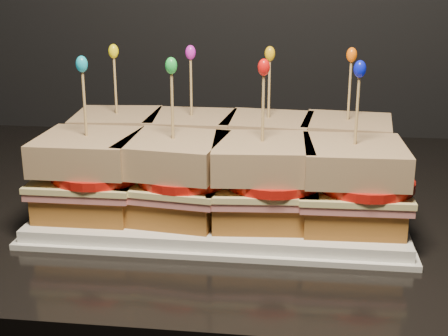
# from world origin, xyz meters

# --- Properties ---
(granite_slab) EXTENTS (2.60, 0.65, 0.04)m
(granite_slab) POSITION_xyz_m (-0.14, 1.69, 0.91)
(granite_slab) COLOR black
(granite_slab) RESTS_ON cabinet
(platter) EXTENTS (0.39, 0.24, 0.02)m
(platter) POSITION_xyz_m (0.04, 1.61, 0.94)
(platter) COLOR white
(platter) RESTS_ON granite_slab
(platter_rim) EXTENTS (0.40, 0.25, 0.01)m
(platter_rim) POSITION_xyz_m (0.04, 1.61, 0.93)
(platter_rim) COLOR white
(platter_rim) RESTS_ON granite_slab
(sandwich_0_bread_bot) EXTENTS (0.11, 0.11, 0.03)m
(sandwich_0_bread_bot) POSITION_xyz_m (-0.10, 1.67, 0.96)
(sandwich_0_bread_bot) COLOR brown
(sandwich_0_bread_bot) RESTS_ON platter
(sandwich_0_ham) EXTENTS (0.12, 0.11, 0.01)m
(sandwich_0_ham) POSITION_xyz_m (-0.10, 1.67, 0.98)
(sandwich_0_ham) COLOR #C86869
(sandwich_0_ham) RESTS_ON sandwich_0_bread_bot
(sandwich_0_cheese) EXTENTS (0.12, 0.12, 0.01)m
(sandwich_0_cheese) POSITION_xyz_m (-0.10, 1.67, 0.99)
(sandwich_0_cheese) COLOR #E9DC8F
(sandwich_0_cheese) RESTS_ON sandwich_0_ham
(sandwich_0_tomato) EXTENTS (0.10, 0.10, 0.01)m
(sandwich_0_tomato) POSITION_xyz_m (-0.09, 1.66, 0.99)
(sandwich_0_tomato) COLOR red
(sandwich_0_tomato) RESTS_ON sandwich_0_cheese
(sandwich_0_bread_top) EXTENTS (0.11, 0.11, 0.03)m
(sandwich_0_bread_top) POSITION_xyz_m (-0.10, 1.67, 1.01)
(sandwich_0_bread_top) COLOR brown
(sandwich_0_bread_top) RESTS_ON sandwich_0_tomato
(sandwich_0_pick) EXTENTS (0.00, 0.00, 0.09)m
(sandwich_0_pick) POSITION_xyz_m (-0.10, 1.67, 1.06)
(sandwich_0_pick) COLOR tan
(sandwich_0_pick) RESTS_ON sandwich_0_bread_top
(sandwich_0_frill) EXTENTS (0.01, 0.01, 0.02)m
(sandwich_0_frill) POSITION_xyz_m (-0.10, 1.67, 1.11)
(sandwich_0_frill) COLOR yellow
(sandwich_0_frill) RESTS_ON sandwich_0_pick
(sandwich_1_bread_bot) EXTENTS (0.10, 0.10, 0.03)m
(sandwich_1_bread_bot) POSITION_xyz_m (-0.01, 1.67, 0.96)
(sandwich_1_bread_bot) COLOR brown
(sandwich_1_bread_bot) RESTS_ON platter
(sandwich_1_ham) EXTENTS (0.11, 0.10, 0.01)m
(sandwich_1_ham) POSITION_xyz_m (-0.01, 1.67, 0.98)
(sandwich_1_ham) COLOR #C86869
(sandwich_1_ham) RESTS_ON sandwich_1_bread_bot
(sandwich_1_cheese) EXTENTS (0.11, 0.11, 0.01)m
(sandwich_1_cheese) POSITION_xyz_m (-0.01, 1.67, 0.99)
(sandwich_1_cheese) COLOR #E9DC8F
(sandwich_1_cheese) RESTS_ON sandwich_1_ham
(sandwich_1_tomato) EXTENTS (0.10, 0.10, 0.01)m
(sandwich_1_tomato) POSITION_xyz_m (0.00, 1.66, 0.99)
(sandwich_1_tomato) COLOR red
(sandwich_1_tomato) RESTS_ON sandwich_1_cheese
(sandwich_1_bread_top) EXTENTS (0.10, 0.10, 0.03)m
(sandwich_1_bread_top) POSITION_xyz_m (-0.01, 1.67, 1.01)
(sandwich_1_bread_top) COLOR brown
(sandwich_1_bread_top) RESTS_ON sandwich_1_tomato
(sandwich_1_pick) EXTENTS (0.00, 0.00, 0.09)m
(sandwich_1_pick) POSITION_xyz_m (-0.01, 1.67, 1.06)
(sandwich_1_pick) COLOR tan
(sandwich_1_pick) RESTS_ON sandwich_1_bread_top
(sandwich_1_frill) EXTENTS (0.01, 0.01, 0.02)m
(sandwich_1_frill) POSITION_xyz_m (-0.01, 1.67, 1.11)
(sandwich_1_frill) COLOR #CD1DC4
(sandwich_1_frill) RESTS_ON sandwich_1_pick
(sandwich_2_bread_bot) EXTENTS (0.11, 0.11, 0.03)m
(sandwich_2_bread_bot) POSITION_xyz_m (0.08, 1.67, 0.96)
(sandwich_2_bread_bot) COLOR brown
(sandwich_2_bread_bot) RESTS_ON platter
(sandwich_2_ham) EXTENTS (0.12, 0.11, 0.01)m
(sandwich_2_ham) POSITION_xyz_m (0.08, 1.67, 0.98)
(sandwich_2_ham) COLOR #C86869
(sandwich_2_ham) RESTS_ON sandwich_2_bread_bot
(sandwich_2_cheese) EXTENTS (0.12, 0.12, 0.01)m
(sandwich_2_cheese) POSITION_xyz_m (0.08, 1.67, 0.99)
(sandwich_2_cheese) COLOR #E9DC8F
(sandwich_2_cheese) RESTS_ON sandwich_2_ham
(sandwich_2_tomato) EXTENTS (0.10, 0.10, 0.01)m
(sandwich_2_tomato) POSITION_xyz_m (0.09, 1.66, 0.99)
(sandwich_2_tomato) COLOR red
(sandwich_2_tomato) RESTS_ON sandwich_2_cheese
(sandwich_2_bread_top) EXTENTS (0.11, 0.11, 0.03)m
(sandwich_2_bread_top) POSITION_xyz_m (0.08, 1.67, 1.01)
(sandwich_2_bread_top) COLOR brown
(sandwich_2_bread_top) RESTS_ON sandwich_2_tomato
(sandwich_2_pick) EXTENTS (0.00, 0.00, 0.09)m
(sandwich_2_pick) POSITION_xyz_m (0.08, 1.67, 1.06)
(sandwich_2_pick) COLOR tan
(sandwich_2_pick) RESTS_ON sandwich_2_bread_top
(sandwich_2_frill) EXTENTS (0.01, 0.01, 0.02)m
(sandwich_2_frill) POSITION_xyz_m (0.08, 1.67, 1.11)
(sandwich_2_frill) COLOR #EDB00F
(sandwich_2_frill) RESTS_ON sandwich_2_pick
(sandwich_3_bread_bot) EXTENTS (0.11, 0.11, 0.03)m
(sandwich_3_bread_bot) POSITION_xyz_m (0.17, 1.67, 0.96)
(sandwich_3_bread_bot) COLOR brown
(sandwich_3_bread_bot) RESTS_ON platter
(sandwich_3_ham) EXTENTS (0.12, 0.11, 0.01)m
(sandwich_3_ham) POSITION_xyz_m (0.17, 1.67, 0.98)
(sandwich_3_ham) COLOR #C86869
(sandwich_3_ham) RESTS_ON sandwich_3_bread_bot
(sandwich_3_cheese) EXTENTS (0.12, 0.12, 0.01)m
(sandwich_3_cheese) POSITION_xyz_m (0.17, 1.67, 0.99)
(sandwich_3_cheese) COLOR #E9DC8F
(sandwich_3_cheese) RESTS_ON sandwich_3_ham
(sandwich_3_tomato) EXTENTS (0.10, 0.10, 0.01)m
(sandwich_3_tomato) POSITION_xyz_m (0.19, 1.66, 0.99)
(sandwich_3_tomato) COLOR red
(sandwich_3_tomato) RESTS_ON sandwich_3_cheese
(sandwich_3_bread_top) EXTENTS (0.11, 0.11, 0.03)m
(sandwich_3_bread_top) POSITION_xyz_m (0.17, 1.67, 1.01)
(sandwich_3_bread_top) COLOR brown
(sandwich_3_bread_top) RESTS_ON sandwich_3_tomato
(sandwich_3_pick) EXTENTS (0.00, 0.00, 0.09)m
(sandwich_3_pick) POSITION_xyz_m (0.17, 1.67, 1.06)
(sandwich_3_pick) COLOR tan
(sandwich_3_pick) RESTS_ON sandwich_3_bread_top
(sandwich_3_frill) EXTENTS (0.01, 0.01, 0.02)m
(sandwich_3_frill) POSITION_xyz_m (0.17, 1.67, 1.11)
(sandwich_3_frill) COLOR #FD6509
(sandwich_3_frill) RESTS_ON sandwich_3_pick
(sandwich_4_bread_bot) EXTENTS (0.10, 0.10, 0.03)m
(sandwich_4_bread_bot) POSITION_xyz_m (-0.10, 1.56, 0.96)
(sandwich_4_bread_bot) COLOR brown
(sandwich_4_bread_bot) RESTS_ON platter
(sandwich_4_ham) EXTENTS (0.11, 0.10, 0.01)m
(sandwich_4_ham) POSITION_xyz_m (-0.10, 1.56, 0.98)
(sandwich_4_ham) COLOR #C86869
(sandwich_4_ham) RESTS_ON sandwich_4_bread_bot
(sandwich_4_cheese) EXTENTS (0.11, 0.11, 0.01)m
(sandwich_4_cheese) POSITION_xyz_m (-0.10, 1.56, 0.99)
(sandwich_4_cheese) COLOR #E9DC8F
(sandwich_4_cheese) RESTS_ON sandwich_4_ham
(sandwich_4_tomato) EXTENTS (0.10, 0.10, 0.01)m
(sandwich_4_tomato) POSITION_xyz_m (-0.09, 1.55, 0.99)
(sandwich_4_tomato) COLOR red
(sandwich_4_tomato) RESTS_ON sandwich_4_cheese
(sandwich_4_bread_top) EXTENTS (0.10, 0.10, 0.03)m
(sandwich_4_bread_top) POSITION_xyz_m (-0.10, 1.56, 1.01)
(sandwich_4_bread_top) COLOR brown
(sandwich_4_bread_top) RESTS_ON sandwich_4_tomato
(sandwich_4_pick) EXTENTS (0.00, 0.00, 0.09)m
(sandwich_4_pick) POSITION_xyz_m (-0.10, 1.56, 1.06)
(sandwich_4_pick) COLOR tan
(sandwich_4_pick) RESTS_ON sandwich_4_bread_top
(sandwich_4_frill) EXTENTS (0.01, 0.01, 0.02)m
(sandwich_4_frill) POSITION_xyz_m (-0.10, 1.56, 1.11)
(sandwich_4_frill) COLOR #15A6C6
(sandwich_4_frill) RESTS_ON sandwich_4_pick
(sandwich_5_bread_bot) EXTENTS (0.11, 0.11, 0.03)m
(sandwich_5_bread_bot) POSITION_xyz_m (-0.01, 1.56, 0.96)
(sandwich_5_bread_bot) COLOR brown
(sandwich_5_bread_bot) RESTS_ON platter
(sandwich_5_ham) EXTENTS (0.12, 0.12, 0.01)m
(sandwich_5_ham) POSITION_xyz_m (-0.01, 1.56, 0.98)
(sandwich_5_ham) COLOR #C86869
(sandwich_5_ham) RESTS_ON sandwich_5_bread_bot
(sandwich_5_cheese) EXTENTS (0.12, 0.12, 0.01)m
(sandwich_5_cheese) POSITION_xyz_m (-0.01, 1.56, 0.99)
(sandwich_5_cheese) COLOR #E9DC8F
(sandwich_5_cheese) RESTS_ON sandwich_5_ham
(sandwich_5_tomato) EXTENTS (0.10, 0.10, 0.01)m
(sandwich_5_tomato) POSITION_xyz_m (0.00, 1.55, 0.99)
(sandwich_5_tomato) COLOR red
(sandwich_5_tomato) RESTS_ON sandwich_5_cheese
(sandwich_5_bread_top) EXTENTS (0.11, 0.11, 0.03)m
(sandwich_5_bread_top) POSITION_xyz_m (-0.01, 1.56, 1.01)
(sandwich_5_bread_top) COLOR brown
(sandwich_5_bread_top) RESTS_ON sandwich_5_tomato
(sandwich_5_pick) EXTENTS (0.00, 0.00, 0.09)m
(sandwich_5_pick) POSITION_xyz_m (-0.01, 1.56, 1.06)
(sandwich_5_pick) COLOR tan
(sandwich_5_pick) RESTS_ON sandwich_5_bread_top
(sandwich_5_frill) EXTENTS (0.01, 0.01, 0.02)m
(sandwich_5_frill) POSITION_xyz_m (-0.01, 1.56, 1.11)
(sandwich_5_frill) COLOR green
(sandwich_5_frill) RESTS_ON sandwich_5_pick
(sandwich_6_bread_bot) EXTENTS (0.11, 0.11, 0.03)m
(sandwich_6_bread_bot) POSITION_xyz_m (0.08, 1.56, 0.96)
(sandwich_6_bread_bot) COLOR brown
(sandwich_6_bread_bot) RESTS_ON platter
(sandwich_6_ham) EXTENTS (0.12, 0.11, 0.01)m
(sandwich_6_ham) POSITION_xyz_m (0.08, 1.56, 0.98)
(sandwich_6_ham) COLOR #C86869
(sandwich_6_ham) RESTS_ON sandwich_6_bread_bot
(sandwich_6_cheese) EXTENTS (0.12, 0.11, 0.01)m
(sandwich_6_cheese) POSITION_xyz_m (0.08, 1.56, 0.99)
(sandwich_6_cheese) COLOR #E9DC8F
(sandwich_6_cheese) RESTS_ON sandwich_6_ham
(sandwich_6_tomato) EXTENTS (0.10, 0.10, 0.01)m
(sandwich_6_tomato) POSITION_xyz_m (0.09, 1.55, 0.99)
(sandwich_6_tomato) COLOR red
(sandwich_6_tomato) RESTS_ON sandwich_6_cheese
(sandwich_6_bread_top) EXTENTS (0.11, 0.11, 0.03)m
(sandwich_6_bread_top) POSITION_xyz_m (0.08, 1.56, 1.01)
(sandwich_6_bread_top) COLOR brown
(sandwich_6_bread_top) RESTS_ON sandwich_6_tomato
(sandwich_6_pick) EXTENTS (0.00, 0.00, 0.09)m
(sandwich_6_pick) POSITION_xyz_m (0.08, 1.56, 1.06)
(sandwich_6_pick) COLOR tan
(sandwich_6_pick) RESTS_ON sandwich_6_bread_top
(sandwich_6_frill) EXTENTS (0.01, 0.01, 0.02)m
(sandwich_6_frill) POSITION_xyz_m (0.08, 1.56, 1.11)
(sandwich_6_frill) COLOR red
(sandwich_6_frill) RESTS_ON sandwich_6_pick
(sandwich_7_bread_bot) EXTENTS (0.10, 0.10, 0.03)m
(sandwich_7_bread_bot) POSITION_xyz_m (0.17, 1.56, 0.96)
(sandwich_7_bread_bot) COLOR brown
(sandwich_7_bread_bot) RESTS_ON platter
(sandwich_7_ham) EXTENTS (0.11, 0.11, 0.01)m
(sandwich_7_ham) POSITION_xyz_m (0.17, 1.56, 0.98)
(sandwich_7_ham) COLOR #C86869
(sandwich_7_ham) RESTS_ON sandwich_7_bread_bot
(sandwich_7_cheese) EXTENTS (0.11, 0.11, 0.01)m
(sandwich_7_cheese) POSITION_xyz_m (0.17, 1.56, 0.99)
(sandwich_7_cheese) COLOR #E9DC8F
(sandwich_7_cheese) RESTS_ON sandwich_7_ham
(sandwich_7_tomato) EXTENTS (0.10, 0.10, 0.01)m
(sandwich_7_tomato) POSITION_xyz_m (0.19, 1.55, 0.99)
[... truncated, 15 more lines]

